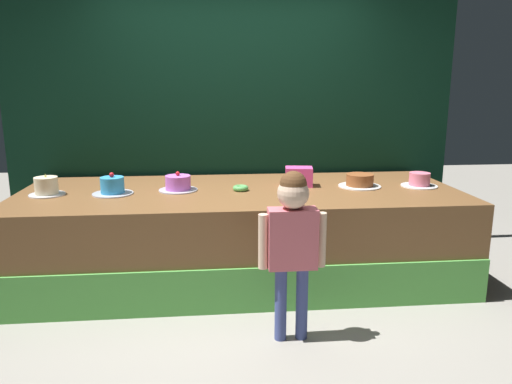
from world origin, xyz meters
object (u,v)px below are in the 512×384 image
object	(u,v)px
cake_right	(360,181)
cake_left	(112,187)
child_figure	(292,233)
pink_box	(299,177)
donut	(241,188)
cake_far_left	(46,187)
cake_center	(178,184)
cake_far_right	(419,181)

from	to	relation	value
cake_right	cake_left	bearing A→B (deg)	-177.57
cake_right	child_figure	bearing A→B (deg)	-124.71
pink_box	cake_right	xyz separation A→B (m)	(0.51, -0.08, -0.03)
donut	cake_right	xyz separation A→B (m)	(1.02, 0.06, 0.03)
cake_right	cake_far_left	bearing A→B (deg)	-178.46
cake_far_left	cake_center	xyz separation A→B (m)	(1.02, 0.07, -0.01)
cake_right	cake_center	bearing A→B (deg)	-179.88
donut	cake_far_right	bearing A→B (deg)	0.62
pink_box	cake_center	size ratio (longest dim) A/B	0.72
cake_left	donut	bearing A→B (deg)	1.67
cake_far_left	cake_right	xyz separation A→B (m)	(2.54, 0.07, -0.02)
pink_box	cake_far_right	world-z (taller)	pink_box
cake_far_right	cake_right	bearing A→B (deg)	175.48
pink_box	donut	world-z (taller)	pink_box
pink_box	cake_far_left	distance (m)	2.04
cake_left	pink_box	bearing A→B (deg)	6.39
cake_left	cake_right	size ratio (longest dim) A/B	0.89
pink_box	cake_left	bearing A→B (deg)	-173.61
cake_right	cake_far_right	world-z (taller)	cake_far_right
pink_box	cake_right	bearing A→B (deg)	-9.44
pink_box	donut	distance (m)	0.53
cake_far_left	cake_right	size ratio (longest dim) A/B	0.77
child_figure	cake_right	bearing A→B (deg)	55.29
pink_box	cake_right	size ratio (longest dim) A/B	0.64
child_figure	donut	world-z (taller)	child_figure
child_figure	cake_left	xyz separation A→B (m)	(-1.27, 1.02, 0.10)
child_figure	donut	xyz separation A→B (m)	(-0.25, 1.05, 0.06)
cake_far_left	cake_center	size ratio (longest dim) A/B	0.87
cake_far_left	donut	bearing A→B (deg)	0.44
cake_far_left	cake_left	bearing A→B (deg)	-2.02
donut	cake_far_left	world-z (taller)	cake_far_left
cake_center	cake_left	bearing A→B (deg)	-170.72
cake_far_left	cake_right	world-z (taller)	cake_far_left
pink_box	cake_center	xyz separation A→B (m)	(-1.02, -0.09, -0.02)
cake_center	cake_far_right	xyz separation A→B (m)	(2.04, -0.04, -0.01)
cake_far_left	cake_center	distance (m)	1.02
child_figure	pink_box	distance (m)	1.23
pink_box	cake_left	size ratio (longest dim) A/B	0.71
cake_center	pink_box	bearing A→B (deg)	4.93
child_figure	cake_center	size ratio (longest dim) A/B	3.47
cake_center	child_figure	bearing A→B (deg)	-55.65
donut	cake_left	world-z (taller)	cake_left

